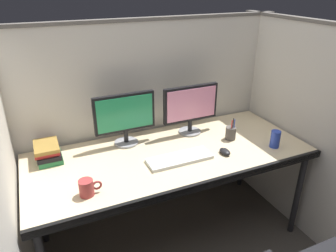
{
  "coord_description": "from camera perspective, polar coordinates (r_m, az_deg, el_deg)",
  "views": [
    {
      "loc": [
        -0.77,
        -1.38,
        1.81
      ],
      "look_at": [
        0.0,
        0.35,
        0.92
      ],
      "focal_mm": 33.44,
      "sensor_mm": 36.0,
      "label": 1
    }
  ],
  "objects": [
    {
      "name": "book_stack",
      "position": [
        2.18,
        -21.04,
        -4.43
      ],
      "size": [
        0.16,
        0.22,
        0.11
      ],
      "color": "#26723F",
      "rests_on": "desk"
    },
    {
      "name": "desk",
      "position": [
        2.15,
        0.68,
        -6.19
      ],
      "size": [
        1.9,
        0.8,
        0.74
      ],
      "color": "beige",
      "rests_on": "ground"
    },
    {
      "name": "coffee_mug",
      "position": [
        1.78,
        -14.56,
        -10.83
      ],
      "size": [
        0.13,
        0.08,
        0.09
      ],
      "color": "#993333",
      "rests_on": "desk"
    },
    {
      "name": "keyboard_main",
      "position": [
        2.05,
        2.13,
        -5.96
      ],
      "size": [
        0.43,
        0.15,
        0.02
      ],
      "primitive_type": "cube",
      "color": "silver",
      "rests_on": "desk"
    },
    {
      "name": "cubicle_partition_rear",
      "position": [
        2.48,
        -3.72,
        0.82
      ],
      "size": [
        2.21,
        0.06,
        1.57
      ],
      "color": "beige",
      "rests_on": "ground"
    },
    {
      "name": "pen_cup",
      "position": [
        2.34,
        11.36,
        -1.26
      ],
      "size": [
        0.08,
        0.08,
        0.17
      ],
      "color": "#4C4742",
      "rests_on": "desk"
    },
    {
      "name": "monitor_right",
      "position": [
        2.33,
        4.15,
        3.59
      ],
      "size": [
        0.43,
        0.17,
        0.37
      ],
      "color": "gray",
      "rests_on": "desk"
    },
    {
      "name": "cubicle_partition_left",
      "position": [
        1.89,
        -27.11,
        -10.62
      ],
      "size": [
        0.06,
        1.41,
        1.57
      ],
      "color": "beige",
      "rests_on": "ground"
    },
    {
      "name": "soda_can",
      "position": [
        2.3,
        18.95,
        -2.27
      ],
      "size": [
        0.07,
        0.07,
        0.12
      ],
      "primitive_type": "cylinder",
      "color": "#263FB2",
      "rests_on": "desk"
    },
    {
      "name": "cubicle_partition_right",
      "position": [
        2.58,
        22.1,
        -0.09
      ],
      "size": [
        0.06,
        1.41,
        1.57
      ],
      "color": "beige",
      "rests_on": "ground"
    },
    {
      "name": "monitor_left",
      "position": [
        2.18,
        -7.88,
        1.84
      ],
      "size": [
        0.43,
        0.17,
        0.37
      ],
      "color": "gray",
      "rests_on": "desk"
    },
    {
      "name": "computer_mouse",
      "position": [
        2.15,
        10.33,
        -4.6
      ],
      "size": [
        0.06,
        0.1,
        0.04
      ],
      "color": "black",
      "rests_on": "desk"
    }
  ]
}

